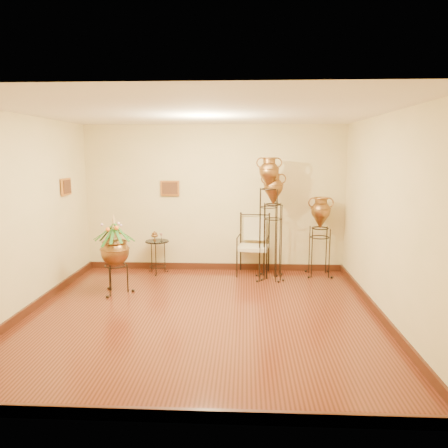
{
  "coord_description": "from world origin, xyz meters",
  "views": [
    {
      "loc": [
        0.61,
        -5.86,
        2.27
      ],
      "look_at": [
        0.25,
        1.3,
        1.1
      ],
      "focal_mm": 35.0,
      "sensor_mm": 36.0,
      "label": 1
    }
  ],
  "objects_px": {
    "amphora_mid": "(273,225)",
    "side_table": "(157,256)",
    "planter_urn": "(115,248)",
    "amphora_tall": "(268,218)",
    "armchair": "(253,245)"
  },
  "relations": [
    {
      "from": "side_table",
      "to": "amphora_mid",
      "type": "bearing_deg",
      "value": -5.86
    },
    {
      "from": "planter_urn",
      "to": "side_table",
      "type": "bearing_deg",
      "value": 70.43
    },
    {
      "from": "planter_urn",
      "to": "armchair",
      "type": "relative_size",
      "value": 1.19
    },
    {
      "from": "armchair",
      "to": "side_table",
      "type": "distance_m",
      "value": 1.84
    },
    {
      "from": "amphora_tall",
      "to": "amphora_mid",
      "type": "relative_size",
      "value": 1.15
    },
    {
      "from": "planter_urn",
      "to": "side_table",
      "type": "relative_size",
      "value": 1.69
    },
    {
      "from": "amphora_tall",
      "to": "planter_urn",
      "type": "relative_size",
      "value": 1.65
    },
    {
      "from": "armchair",
      "to": "side_table",
      "type": "relative_size",
      "value": 1.41
    },
    {
      "from": "amphora_mid",
      "to": "side_table",
      "type": "bearing_deg",
      "value": 174.14
    },
    {
      "from": "amphora_tall",
      "to": "side_table",
      "type": "xyz_separation_m",
      "value": [
        -2.07,
        0.32,
        -0.81
      ]
    },
    {
      "from": "amphora_tall",
      "to": "armchair",
      "type": "xyz_separation_m",
      "value": [
        -0.25,
        0.32,
        -0.57
      ]
    },
    {
      "from": "amphora_tall",
      "to": "amphora_mid",
      "type": "bearing_deg",
      "value": 49.29
    },
    {
      "from": "amphora_tall",
      "to": "amphora_mid",
      "type": "height_order",
      "value": "amphora_tall"
    },
    {
      "from": "amphora_mid",
      "to": "side_table",
      "type": "relative_size",
      "value": 2.43
    },
    {
      "from": "planter_urn",
      "to": "armchair",
      "type": "distance_m",
      "value": 2.58
    }
  ]
}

